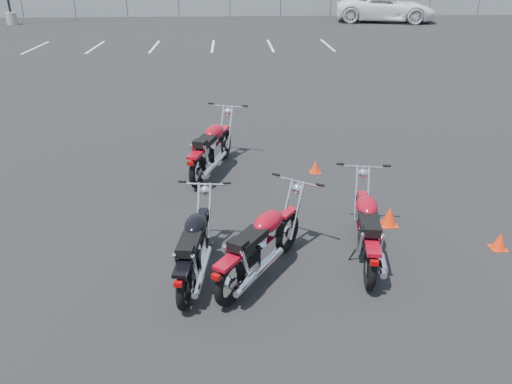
{
  "coord_description": "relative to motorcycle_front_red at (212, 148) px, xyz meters",
  "views": [
    {
      "loc": [
        -0.19,
        -6.69,
        4.06
      ],
      "look_at": [
        0.2,
        0.6,
        0.65
      ],
      "focal_mm": 35.0,
      "sensor_mm": 36.0,
      "label": 1
    }
  ],
  "objects": [
    {
      "name": "chainlink_fence",
      "position": [
        0.58,
        31.95,
        0.37
      ],
      "size": [
        80.06,
        0.06,
        1.8
      ],
      "color": "gray",
      "rests_on": "ground"
    },
    {
      "name": "motorcycle_rear_red",
      "position": [
        0.78,
        -3.84,
        -0.03
      ],
      "size": [
        1.63,
        2.06,
        1.09
      ],
      "color": "black",
      "rests_on": "ground"
    },
    {
      "name": "motorcycle_third_red",
      "position": [
        2.35,
        -3.46,
        -0.04
      ],
      "size": [
        0.86,
        2.22,
        1.09
      ],
      "color": "black",
      "rests_on": "ground"
    },
    {
      "name": "ground",
      "position": [
        0.58,
        -3.05,
        -0.53
      ],
      "size": [
        120.0,
        120.0,
        0.0
      ],
      "primitive_type": "plane",
      "color": "black",
      "rests_on": "ground"
    },
    {
      "name": "training_cone_far",
      "position": [
        4.49,
        -3.32,
        -0.39
      ],
      "size": [
        0.23,
        0.23,
        0.28
      ],
      "color": "#FE330D",
      "rests_on": "ground"
    },
    {
      "name": "training_cone_extra",
      "position": [
        2.15,
        -0.14,
        -0.4
      ],
      "size": [
        0.22,
        0.22,
        0.26
      ],
      "color": "#FE330D",
      "rests_on": "ground"
    },
    {
      "name": "motorcycle_second_black",
      "position": [
        -0.14,
        -3.8,
        -0.07
      ],
      "size": [
        0.8,
        2.08,
        1.02
      ],
      "color": "black",
      "rests_on": "ground"
    },
    {
      "name": "parking_line_stripes",
      "position": [
        -1.92,
        16.95,
        -0.53
      ],
      "size": [
        15.12,
        4.0,
        0.01
      ],
      "color": "silver",
      "rests_on": "ground"
    },
    {
      "name": "motorcycle_front_red",
      "position": [
        0.0,
        0.0,
        0.0
      ],
      "size": [
        1.24,
        2.36,
        1.17
      ],
      "color": "black",
      "rests_on": "ground"
    },
    {
      "name": "training_cone_near",
      "position": [
        3.02,
        -2.48,
        -0.37
      ],
      "size": [
        0.28,
        0.28,
        0.33
      ],
      "color": "#FE330D",
      "rests_on": "ground"
    }
  ]
}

